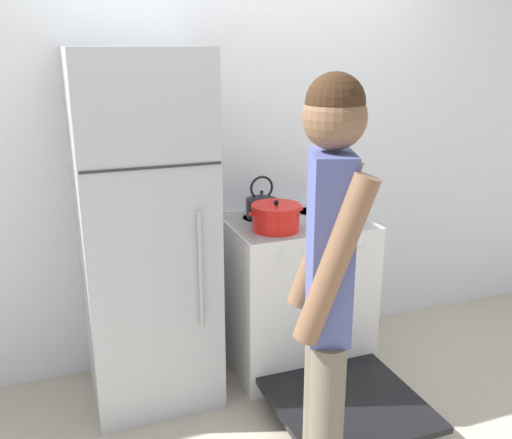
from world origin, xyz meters
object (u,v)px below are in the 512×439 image
Objects in this scene: stove_range at (298,295)px; utensil_jar at (318,198)px; tea_kettle at (262,205)px; refrigerator at (145,233)px; person at (327,296)px; dutch_oven_pot at (276,217)px.

utensil_jar is (0.20, 0.17, 0.53)m from stove_range.
tea_kettle is (-0.16, 0.16, 0.53)m from stove_range.
utensil_jar is (1.06, 0.14, 0.05)m from refrigerator.
refrigerator is at bearing 178.05° from stove_range.
person is at bearing -70.00° from refrigerator.
dutch_oven_pot is 1.12× the size of utensil_jar.
person is (-0.43, -1.16, 0.57)m from stove_range.
person reaches higher than dutch_oven_pot.
dutch_oven_pot is 0.25m from tea_kettle.
stove_range is 0.57m from tea_kettle.
utensil_jar is 0.16× the size of person.
refrigerator is 0.71m from tea_kettle.
stove_range is at bearing 25.57° from dutch_oven_pot.
tea_kettle is at bearing 10.78° from refrigerator.
utensil_jar is at bearing -5.53° from person.
stove_range is 0.59m from utensil_jar.
refrigerator reaches higher than stove_range.
tea_kettle is 0.14× the size of person.
refrigerator is 1.07m from utensil_jar.
dutch_oven_pot is at bearing -9.47° from refrigerator.
utensil_jar is (0.37, 0.25, 0.01)m from dutch_oven_pot.
refrigerator is 5.99× the size of dutch_oven_pot.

